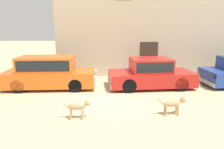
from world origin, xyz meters
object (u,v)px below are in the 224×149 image
object	(u,v)px
stray_dog_spotted	(78,107)
stray_dog_tan	(174,103)
parked_sedan_nearest	(49,72)
parked_sedan_second	(151,73)

from	to	relation	value
stray_dog_spotted	stray_dog_tan	distance (m)	3.22
parked_sedan_nearest	parked_sedan_second	xyz separation A→B (m)	(5.02, -0.09, -0.09)
parked_sedan_nearest	stray_dog_tan	distance (m)	6.17
parked_sedan_nearest	stray_dog_spotted	distance (m)	4.13
parked_sedan_nearest	stray_dog_spotted	size ratio (longest dim) A/B	4.64
parked_sedan_nearest	stray_dog_tan	xyz separation A→B (m)	(5.07, -3.49, -0.38)
stray_dog_spotted	parked_sedan_nearest	bearing A→B (deg)	116.23
parked_sedan_nearest	stray_dog_spotted	xyz separation A→B (m)	(1.86, -3.67, -0.39)
parked_sedan_nearest	parked_sedan_second	world-z (taller)	parked_sedan_nearest
parked_sedan_nearest	stray_dog_spotted	world-z (taller)	parked_sedan_nearest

